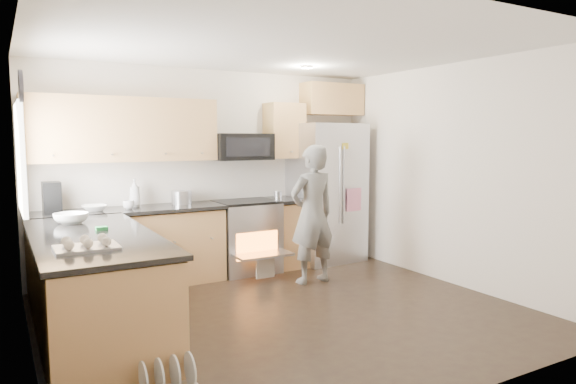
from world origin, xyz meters
TOP-DOWN VIEW (x-y plane):
  - ground at (0.00, 0.00)m, footprint 4.50×4.50m
  - room_shell at (-0.04, 0.02)m, footprint 4.54×4.04m
  - back_cabinet_run at (-0.59, 1.75)m, footprint 4.45×0.64m
  - peninsula at (-1.75, 0.25)m, footprint 0.96×2.36m
  - stove_range at (0.35, 1.69)m, footprint 0.76×0.97m
  - refrigerator at (1.60, 1.70)m, footprint 1.00×0.80m
  - person at (0.82, 0.83)m, footprint 0.62×0.43m

SIDE VIEW (x-z plane):
  - ground at x=0.00m, z-range 0.00..0.00m
  - peninsula at x=-1.75m, z-range -0.05..0.98m
  - stove_range at x=0.35m, z-range -0.22..1.57m
  - person at x=0.82m, z-range 0.00..1.65m
  - back_cabinet_run at x=-0.59m, z-range -0.29..2.21m
  - refrigerator at x=1.60m, z-range 0.00..1.93m
  - room_shell at x=-0.04m, z-range 0.36..2.98m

